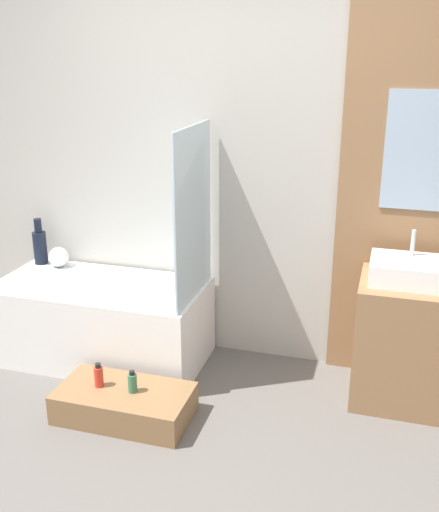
{
  "coord_description": "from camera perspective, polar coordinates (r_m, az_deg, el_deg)",
  "views": [
    {
      "loc": [
        0.85,
        -2.02,
        1.99
      ],
      "look_at": [
        0.04,
        0.72,
        0.98
      ],
      "focal_mm": 42.0,
      "sensor_mm": 36.0,
      "label": 1
    }
  ],
  "objects": [
    {
      "name": "ground_plane",
      "position": [
        2.96,
        -5.05,
        -22.87
      ],
      "size": [
        12.0,
        12.0,
        0.0
      ],
      "primitive_type": "plane",
      "color": "#605B56"
    },
    {
      "name": "wall_tiled_back",
      "position": [
        3.76,
        3.21,
        8.89
      ],
      "size": [
        4.2,
        0.06,
        2.6
      ],
      "primitive_type": "cube",
      "color": "#B7B2A8",
      "rests_on": "ground_plane"
    },
    {
      "name": "vase_round_light",
      "position": [
        4.29,
        -15.06,
        -0.09
      ],
      "size": [
        0.14,
        0.14,
        0.14
      ],
      "primitive_type": "sphere",
      "color": "silver",
      "rests_on": "bathtub"
    },
    {
      "name": "bathtub",
      "position": [
        4.05,
        -11.07,
        -6.09
      ],
      "size": [
        1.35,
        0.67,
        0.53
      ],
      "color": "white",
      "rests_on": "ground_plane"
    },
    {
      "name": "bottle_soap_secondary",
      "position": [
        3.41,
        -8.29,
        -11.83
      ],
      "size": [
        0.05,
        0.05,
        0.13
      ],
      "color": "#38704C",
      "rests_on": "wooden_step_bench"
    },
    {
      "name": "wooden_step_bench",
      "position": [
        3.51,
        -9.03,
        -13.68
      ],
      "size": [
        0.75,
        0.4,
        0.17
      ],
      "primitive_type": "cube",
      "color": "olive",
      "rests_on": "ground_plane"
    },
    {
      "name": "wall_wood_accent",
      "position": [
        3.62,
        18.52,
        7.58
      ],
      "size": [
        0.9,
        0.04,
        2.6
      ],
      "color": "#8E6642",
      "rests_on": "ground_plane"
    },
    {
      "name": "vase_tall_dark",
      "position": [
        4.37,
        -16.73,
        0.98
      ],
      "size": [
        0.09,
        0.09,
        0.33
      ],
      "color": "black",
      "rests_on": "bathtub"
    },
    {
      "name": "sink",
      "position": [
        3.48,
        17.73,
        -1.37
      ],
      "size": [
        0.44,
        0.33,
        0.27
      ],
      "color": "white",
      "rests_on": "vanity_cabinet"
    },
    {
      "name": "glass_shower_screen",
      "position": [
        3.53,
        -2.51,
        3.98
      ],
      "size": [
        0.01,
        0.64,
        1.03
      ],
      "primitive_type": "cube",
      "color": "silver",
      "rests_on": "bathtub"
    },
    {
      "name": "bottle_soap_primary",
      "position": [
        3.49,
        -11.43,
        -11.14
      ],
      "size": [
        0.05,
        0.05,
        0.14
      ],
      "color": "red",
      "rests_on": "wooden_step_bench"
    },
    {
      "name": "vanity_cabinet",
      "position": [
        3.66,
        17.03,
        -7.74
      ],
      "size": [
        0.53,
        0.51,
        0.74
      ],
      "primitive_type": "cube",
      "color": "#8E6642",
      "rests_on": "ground_plane"
    }
  ]
}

